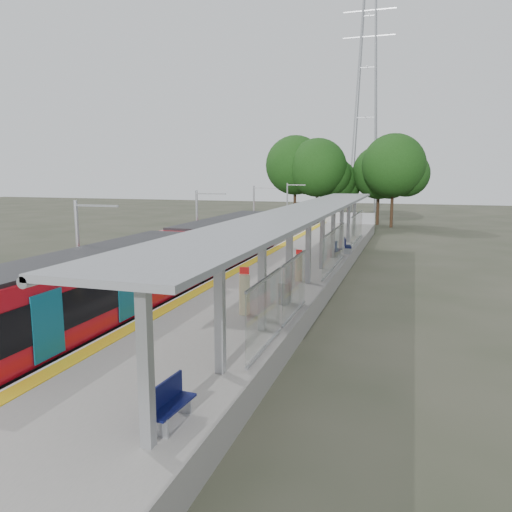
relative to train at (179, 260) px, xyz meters
The scene contains 16 objects.
ground 13.57m from the train, 70.40° to the right, with size 200.00×200.00×0.00m, color #474438.
trackbed 7.61m from the train, 90.01° to the left, with size 3.00×70.00×0.24m, color #59544C.
platform 8.77m from the train, 58.58° to the left, with size 6.00×50.00×1.00m, color gray.
tactile_strip 7.69m from the train, 75.17° to the left, with size 0.60×50.00×0.02m, color yellow.
end_fence 32.63m from the train, 82.07° to the left, with size 6.00×0.10×1.20m, color #9EA0A5.
train is the anchor object (origin of this frame).
canopy 7.38m from the train, 30.17° to the left, with size 3.27×38.00×3.66m.
pylon 62.80m from the train, 86.68° to the left, with size 8.00×4.00×38.00m, color #9EA0A5, non-canonical shape.
tree_cluster 40.49m from the train, 86.09° to the left, with size 19.76×9.78×11.23m.
catenary_masts 6.65m from the train, 105.09° to the left, with size 2.08×48.16×5.40m.
bench_near 15.13m from the train, 64.65° to the right, with size 0.55×1.46×0.98m.
bench_mid 12.02m from the train, 56.60° to the left, with size 0.55×1.40×0.94m.
bench_far 13.69m from the train, 58.68° to the left, with size 0.72×1.54×1.01m.
info_pillar_near 7.21m from the train, 43.13° to the right, with size 0.43×0.43×1.89m.
info_pillar_far 6.21m from the train, 16.31° to the left, with size 0.37×0.37×1.63m.
litter_bin 7.03m from the train, 25.19° to the right, with size 0.45×0.45×0.93m, color #9EA0A5.
Camera 1 is at (6.92, -10.31, 6.52)m, focal length 35.00 mm.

